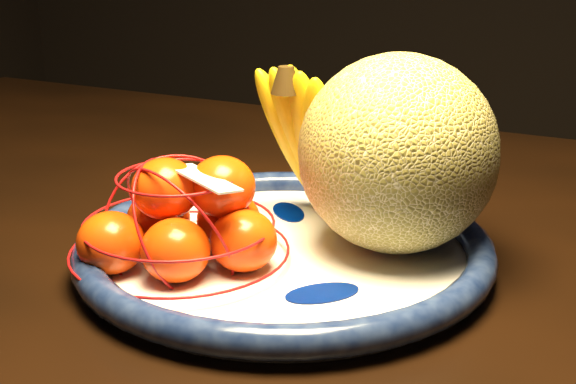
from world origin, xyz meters
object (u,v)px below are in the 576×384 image
at_px(dining_table, 216,267).
at_px(banana_bunch, 306,134).
at_px(fruit_bowl, 284,249).
at_px(cantaloupe, 398,154).
at_px(mandarin_bag, 185,222).

relative_size(dining_table, banana_bunch, 9.22).
height_order(fruit_bowl, cantaloupe, cantaloupe).
bearing_deg(mandarin_bag, dining_table, 110.04).
bearing_deg(dining_table, cantaloupe, -16.39).
xyz_separation_m(dining_table, banana_bunch, (0.13, -0.04, 0.19)).
xyz_separation_m(banana_bunch, mandarin_bag, (-0.06, -0.16, -0.05)).
bearing_deg(dining_table, banana_bunch, -12.27).
bearing_deg(fruit_bowl, mandarin_bag, -140.15).
bearing_deg(banana_bunch, dining_table, -177.92).
height_order(cantaloupe, banana_bunch, cantaloupe).
distance_m(banana_bunch, mandarin_bag, 0.17).
xyz_separation_m(cantaloupe, mandarin_bag, (-0.17, -0.11, -0.05)).
bearing_deg(dining_table, fruit_bowl, -39.11).
distance_m(fruit_bowl, banana_bunch, 0.13).
bearing_deg(fruit_bowl, banana_bunch, 98.32).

